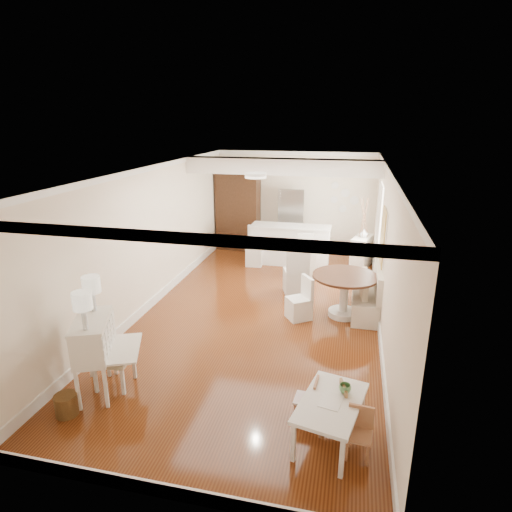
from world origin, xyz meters
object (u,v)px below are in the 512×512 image
at_px(slip_chair_far, 296,270).
at_px(pantry_cabinet, 238,210).
at_px(gustavian_armchair, 114,358).
at_px(dining_table, 344,296).
at_px(kids_chair_a, 332,407).
at_px(fridge, 303,222).
at_px(sideboard, 361,252).
at_px(bar_stool_right, 306,256).
at_px(kids_table, 330,421).
at_px(bar_stool_left, 255,246).
at_px(slip_chair_near, 299,298).
at_px(secretary_bureau, 95,356).
at_px(kids_chair_c, 359,434).
at_px(wicker_basket, 66,405).
at_px(breakfast_counter, 290,245).
at_px(kids_chair_b, 306,399).

relative_size(slip_chair_far, pantry_cabinet, 0.45).
bearing_deg(gustavian_armchair, dining_table, -51.62).
distance_m(kids_chair_a, fridge, 7.36).
relative_size(gustavian_armchair, sideboard, 1.06).
relative_size(bar_stool_right, pantry_cabinet, 0.44).
xyz_separation_m(kids_table, bar_stool_left, (-2.32, 6.04, 0.24)).
bearing_deg(kids_table, slip_chair_near, 103.99).
bearing_deg(slip_chair_near, kids_chair_a, -20.04).
height_order(secretary_bureau, fridge, fridge).
relative_size(kids_chair_c, bar_stool_left, 0.58).
bearing_deg(dining_table, sideboard, 83.56).
height_order(slip_chair_near, pantry_cabinet, pantry_cabinet).
bearing_deg(wicker_basket, dining_table, 48.11).
bearing_deg(sideboard, breakfast_counter, -160.47).
bearing_deg(bar_stool_left, slip_chair_near, -64.94).
bearing_deg(kids_chair_b, kids_table, 49.05).
bearing_deg(pantry_cabinet, kids_table, -67.18).
distance_m(bar_stool_left, pantry_cabinet, 1.76).
bearing_deg(kids_table, gustavian_armchair, 171.93).
bearing_deg(kids_table, wicker_basket, -174.99).
height_order(gustavian_armchair, bar_stool_right, bar_stool_right).
relative_size(dining_table, fridge, 0.69).
bearing_deg(slip_chair_far, secretary_bureau, 44.09).
xyz_separation_m(kids_chair_b, slip_chair_far, (-0.70, 4.09, 0.23)).
xyz_separation_m(slip_chair_near, fridge, (-0.45, 4.26, 0.49)).
relative_size(gustavian_armchair, slip_chair_near, 1.08).
bearing_deg(gustavian_armchair, kids_table, -104.15).
distance_m(secretary_bureau, kids_chair_b, 2.91).
bearing_deg(slip_chair_near, kids_table, -21.05).
xyz_separation_m(dining_table, sideboard, (0.34, 3.04, -0.02)).
relative_size(secretary_bureau, breakfast_counter, 0.54).
distance_m(slip_chair_far, bar_stool_right, 1.14).
relative_size(kids_chair_b, bar_stool_right, 0.58).
bearing_deg(kids_chair_b, secretary_bureau, -84.06).
relative_size(kids_table, breakfast_counter, 0.53).
relative_size(kids_chair_c, pantry_cabinet, 0.26).
distance_m(wicker_basket, kids_chair_b, 3.09).
bearing_deg(slip_chair_far, kids_chair_b, 81.62).
relative_size(wicker_basket, breakfast_counter, 0.14).
bearing_deg(bar_stool_right, kids_chair_a, -94.94).
bearing_deg(kids_table, breakfast_counter, 102.72).
xyz_separation_m(slip_chair_near, sideboard, (1.17, 3.34, -0.01)).
height_order(secretary_bureau, kids_chair_b, secretary_bureau).
distance_m(wicker_basket, kids_chair_a, 3.39).
xyz_separation_m(wicker_basket, sideboard, (3.72, 6.80, 0.26)).
bearing_deg(slip_chair_far, wicker_basket, 45.70).
bearing_deg(slip_chair_far, slip_chair_near, 82.37).
distance_m(gustavian_armchair, kids_chair_b, 2.74).
bearing_deg(slip_chair_far, kids_chair_a, 85.61).
height_order(gustavian_armchair, dining_table, gustavian_armchair).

